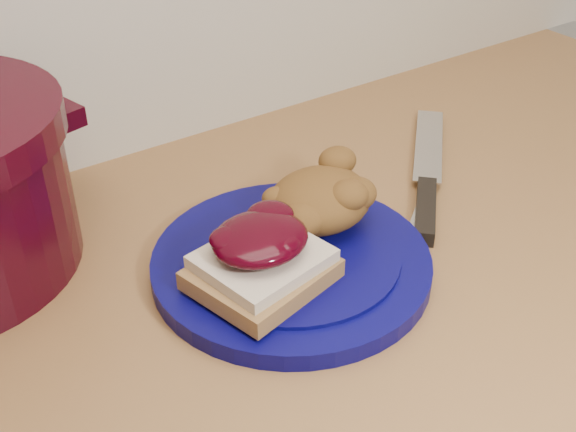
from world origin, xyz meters
TOP-DOWN VIEW (x-y plane):
  - plate at (0.02, 1.49)m, footprint 0.31×0.31m
  - sandwich at (-0.02, 1.47)m, footprint 0.14×0.13m
  - stuffing_mound at (0.08, 1.52)m, footprint 0.12×0.11m
  - chef_knife at (0.23, 1.51)m, footprint 0.23×0.23m
  - butter_knife at (0.16, 1.46)m, footprint 0.15×0.11m

SIDE VIEW (x-z plane):
  - butter_knife at x=0.16m, z-range 0.90..0.91m
  - chef_knife at x=0.23m, z-range 0.90..0.92m
  - plate at x=0.02m, z-range 0.90..0.92m
  - sandwich at x=-0.02m, z-range 0.92..0.98m
  - stuffing_mound at x=0.08m, z-range 0.92..0.98m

